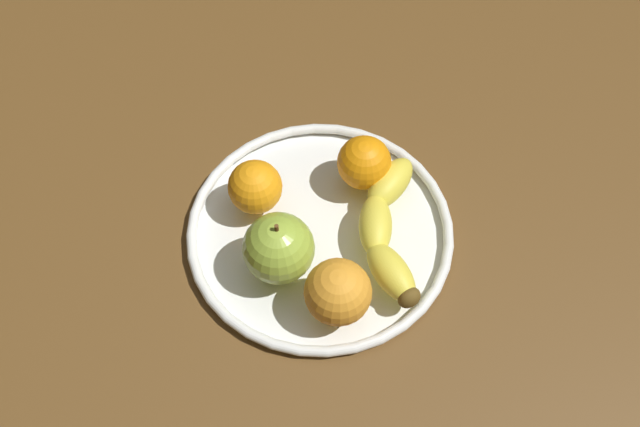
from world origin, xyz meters
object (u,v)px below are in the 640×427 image
object	(u,v)px
banana	(386,228)
orange_back_left	(364,163)
orange_center	(338,292)
fruit_bowl	(320,231)
apple	(279,248)
orange_front_right	(255,187)

from	to	relation	value
banana	orange_back_left	xyz separation A→B (cm)	(-8.20, -1.88, 1.30)
orange_center	banana	bearing A→B (deg)	144.27
fruit_bowl	banana	distance (cm)	8.01
fruit_bowl	banana	xyz separation A→B (cm)	(1.65, 7.34, 2.75)
apple	orange_back_left	size ratio (longest dim) A/B	1.36
fruit_bowl	orange_front_right	size ratio (longest dim) A/B	4.93
fruit_bowl	orange_back_left	world-z (taller)	orange_back_left
fruit_bowl	banana	bearing A→B (deg)	77.36
fruit_bowl	orange_front_right	world-z (taller)	orange_front_right
orange_back_left	orange_front_right	size ratio (longest dim) A/B	1.02
banana	orange_back_left	size ratio (longest dim) A/B	3.20
apple	orange_front_right	bearing A→B (deg)	-163.54
orange_back_left	orange_front_right	xyz separation A→B (cm)	(2.71, -12.64, -0.05)
orange_front_right	orange_back_left	bearing A→B (deg)	102.11
orange_back_left	apple	bearing A→B (deg)	-42.00
apple	orange_center	distance (cm)	8.01
banana	orange_center	world-z (taller)	orange_center
fruit_bowl	orange_back_left	bearing A→B (deg)	140.21
orange_center	orange_back_left	bearing A→B (deg)	166.02
orange_center	orange_front_right	size ratio (longest dim) A/B	1.14
fruit_bowl	orange_front_right	distance (cm)	9.08
apple	orange_back_left	world-z (taller)	apple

